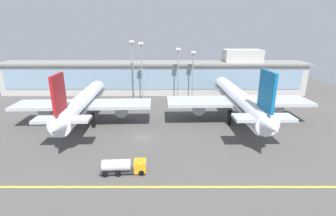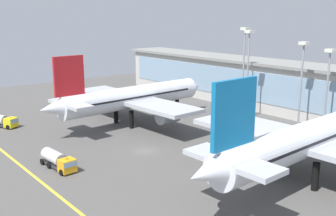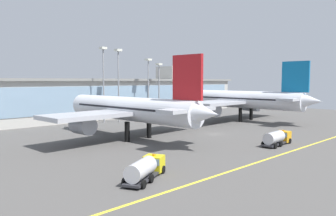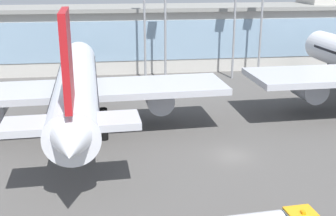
# 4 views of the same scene
# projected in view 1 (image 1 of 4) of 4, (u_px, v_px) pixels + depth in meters

# --- Properties ---
(ground_plane) EXTENTS (182.79, 182.79, 0.00)m
(ground_plane) POSITION_uv_depth(u_px,v_px,m) (144.00, 137.00, 66.42)
(ground_plane) COLOR #514F4C
(taxiway_centreline_stripe) EXTENTS (146.23, 0.50, 0.01)m
(taxiway_centreline_stripe) POSITION_uv_depth(u_px,v_px,m) (133.00, 187.00, 45.42)
(taxiway_centreline_stripe) COLOR yellow
(taxiway_centreline_stripe) RESTS_ON ground
(terminal_building) EXTENTS (133.56, 14.00, 18.92)m
(terminal_building) POSITION_uv_depth(u_px,v_px,m) (158.00, 77.00, 111.38)
(terminal_building) COLOR beige
(terminal_building) RESTS_ON ground
(airliner_near_left) EXTENTS (40.31, 47.86, 17.94)m
(airliner_near_left) POSITION_uv_depth(u_px,v_px,m) (84.00, 103.00, 73.97)
(airliner_near_left) COLOR black
(airliner_near_left) RESTS_ON ground
(airliner_near_right) EXTENTS (43.61, 53.52, 18.59)m
(airliner_near_right) POSITION_uv_depth(u_px,v_px,m) (240.00, 100.00, 76.29)
(airliner_near_right) COLOR black
(airliner_near_right) RESTS_ON ground
(baggage_tug_near) EXTENTS (9.20, 3.48, 2.90)m
(baggage_tug_near) POSITION_uv_depth(u_px,v_px,m) (126.00, 166.00, 49.53)
(baggage_tug_near) COLOR black
(baggage_tug_near) RESTS_ON ground
(apron_light_mast_west) EXTENTS (1.80, 1.80, 23.28)m
(apron_light_mast_west) POSITION_uv_depth(u_px,v_px,m) (134.00, 62.00, 97.92)
(apron_light_mast_west) COLOR gray
(apron_light_mast_west) RESTS_ON ground
(apron_light_mast_centre) EXTENTS (1.80, 1.80, 22.72)m
(apron_light_mast_centre) POSITION_uv_depth(u_px,v_px,m) (142.00, 63.00, 95.42)
(apron_light_mast_centre) COLOR gray
(apron_light_mast_centre) RESTS_ON ground
(apron_light_mast_east) EXTENTS (1.80, 1.80, 20.53)m
(apron_light_mast_east) POSITION_uv_depth(u_px,v_px,m) (179.00, 66.00, 97.74)
(apron_light_mast_east) COLOR gray
(apron_light_mast_east) RESTS_ON ground
(apron_light_mast_far_east) EXTENTS (1.80, 1.80, 19.22)m
(apron_light_mast_far_east) POSITION_uv_depth(u_px,v_px,m) (194.00, 67.00, 98.92)
(apron_light_mast_far_east) COLOR gray
(apron_light_mast_far_east) RESTS_ON ground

